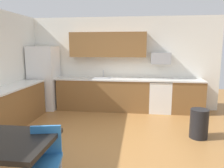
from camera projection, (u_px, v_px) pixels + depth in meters
name	position (u px, v px, depth m)	size (l,w,h in m)	color
ground_plane	(106.00, 144.00, 4.12)	(12.00, 12.00, 0.00)	#9E6B38
wall_back	(119.00, 63.00, 6.48)	(5.80, 0.10, 2.70)	white
cabinet_run_back	(103.00, 95.00, 6.34)	(2.66, 0.60, 0.90)	brown
cabinet_run_back_right	(187.00, 97.00, 6.05)	(0.89, 0.60, 0.90)	brown
cabinet_run_left	(15.00, 106.00, 5.11)	(0.60, 2.00, 0.90)	brown
countertop_back	(118.00, 79.00, 6.21)	(4.80, 0.64, 0.04)	silver
countertop_left	(13.00, 87.00, 5.03)	(0.64, 2.00, 0.04)	silver
upper_cabinets_back	(108.00, 45.00, 6.21)	(2.20, 0.34, 0.70)	brown
refrigerator	(44.00, 78.00, 6.40)	(0.76, 0.70, 1.85)	white
oven_range	(160.00, 96.00, 6.14)	(0.60, 0.60, 0.91)	white
microwave	(161.00, 58.00, 6.06)	(0.54, 0.36, 0.32)	#9EA0A5
sink_basin	(102.00, 80.00, 6.27)	(0.48, 0.40, 0.14)	#A5A8AD
sink_faucet	(103.00, 74.00, 6.42)	(0.02, 0.02, 0.24)	#B2B5BA
chair_near_table	(45.00, 155.00, 2.69)	(0.47, 0.47, 0.85)	#2D72B7
trash_bin	(199.00, 124.00, 4.38)	(0.36, 0.36, 0.60)	black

